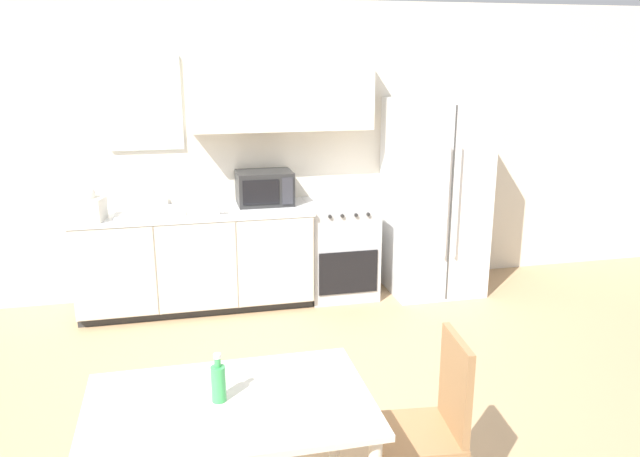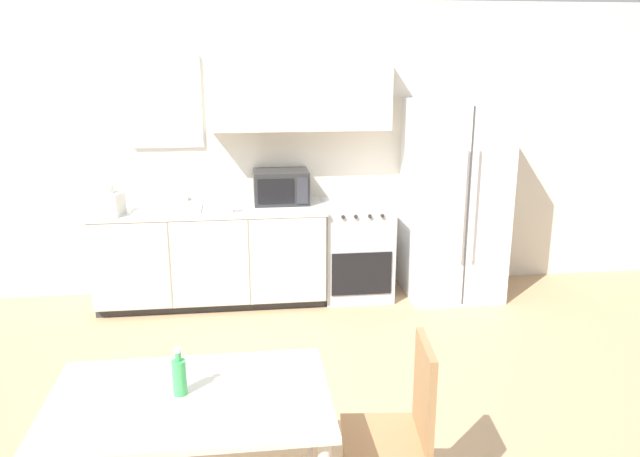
{
  "view_description": "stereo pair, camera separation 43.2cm",
  "coord_description": "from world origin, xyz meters",
  "px_view_note": "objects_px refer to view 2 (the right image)",
  "views": [
    {
      "loc": [
        -0.64,
        -3.5,
        2.2
      ],
      "look_at": [
        0.3,
        0.57,
        1.05
      ],
      "focal_mm": 35.0,
      "sensor_mm": 36.0,
      "label": 1
    },
    {
      "loc": [
        -0.22,
        -3.57,
        2.2
      ],
      "look_at": [
        0.3,
        0.57,
        1.05
      ],
      "focal_mm": 35.0,
      "sensor_mm": 36.0,
      "label": 2
    }
  ],
  "objects_px": {
    "microwave": "(281,187)",
    "coffee_mug": "(229,207)",
    "refrigerator": "(454,200)",
    "dining_table": "(191,418)",
    "oven_range": "(356,249)",
    "dining_chair_side": "(405,420)",
    "drink_bottle": "(179,376)"
  },
  "relations": [
    {
      "from": "refrigerator",
      "to": "coffee_mug",
      "type": "xyz_separation_m",
      "value": [
        -2.07,
        -0.16,
        0.03
      ]
    },
    {
      "from": "refrigerator",
      "to": "dining_table",
      "type": "relative_size",
      "value": 1.49
    },
    {
      "from": "oven_range",
      "to": "refrigerator",
      "type": "relative_size",
      "value": 0.49
    },
    {
      "from": "dining_table",
      "to": "drink_bottle",
      "type": "relative_size",
      "value": 5.57
    },
    {
      "from": "oven_range",
      "to": "coffee_mug",
      "type": "bearing_deg",
      "value": -169.18
    },
    {
      "from": "microwave",
      "to": "refrigerator",
      "type": "bearing_deg",
      "value": -5.62
    },
    {
      "from": "microwave",
      "to": "coffee_mug",
      "type": "bearing_deg",
      "value": -146.27
    },
    {
      "from": "dining_table",
      "to": "coffee_mug",
      "type": "bearing_deg",
      "value": 87.19
    },
    {
      "from": "refrigerator",
      "to": "drink_bottle",
      "type": "xyz_separation_m",
      "value": [
        -2.25,
        -2.95,
        -0.07
      ]
    },
    {
      "from": "dining_chair_side",
      "to": "refrigerator",
      "type": "bearing_deg",
      "value": -16.68
    },
    {
      "from": "microwave",
      "to": "drink_bottle",
      "type": "xyz_separation_m",
      "value": [
        -0.65,
        -3.1,
        -0.2
      ]
    },
    {
      "from": "dining_chair_side",
      "to": "drink_bottle",
      "type": "relative_size",
      "value": 4.2
    },
    {
      "from": "dining_chair_side",
      "to": "dining_table",
      "type": "bearing_deg",
      "value": 98.59
    },
    {
      "from": "dining_table",
      "to": "dining_chair_side",
      "type": "height_order",
      "value": "dining_chair_side"
    },
    {
      "from": "coffee_mug",
      "to": "dining_table",
      "type": "height_order",
      "value": "coffee_mug"
    },
    {
      "from": "coffee_mug",
      "to": "microwave",
      "type": "bearing_deg",
      "value": 33.73
    },
    {
      "from": "microwave",
      "to": "coffee_mug",
      "type": "relative_size",
      "value": 3.97
    },
    {
      "from": "oven_range",
      "to": "drink_bottle",
      "type": "height_order",
      "value": "drink_bottle"
    },
    {
      "from": "dining_table",
      "to": "drink_bottle",
      "type": "xyz_separation_m",
      "value": [
        -0.04,
        0.02,
        0.2
      ]
    },
    {
      "from": "drink_bottle",
      "to": "dining_table",
      "type": "bearing_deg",
      "value": -31.48
    },
    {
      "from": "oven_range",
      "to": "dining_chair_side",
      "type": "xyz_separation_m",
      "value": [
        -0.31,
        -2.99,
        0.09
      ]
    },
    {
      "from": "refrigerator",
      "to": "oven_range",
      "type": "bearing_deg",
      "value": 175.97
    },
    {
      "from": "oven_range",
      "to": "coffee_mug",
      "type": "relative_size",
      "value": 7.15
    },
    {
      "from": "oven_range",
      "to": "drink_bottle",
      "type": "distance_m",
      "value": 3.32
    },
    {
      "from": "dining_table",
      "to": "refrigerator",
      "type": "bearing_deg",
      "value": 53.39
    },
    {
      "from": "coffee_mug",
      "to": "dining_table",
      "type": "xyz_separation_m",
      "value": [
        -0.14,
        -2.81,
        -0.29
      ]
    },
    {
      "from": "coffee_mug",
      "to": "dining_chair_side",
      "type": "xyz_separation_m",
      "value": [
        0.86,
        -2.77,
        -0.41
      ]
    },
    {
      "from": "oven_range",
      "to": "microwave",
      "type": "xyz_separation_m",
      "value": [
        -0.69,
        0.09,
        0.6
      ]
    },
    {
      "from": "coffee_mug",
      "to": "drink_bottle",
      "type": "height_order",
      "value": "coffee_mug"
    },
    {
      "from": "oven_range",
      "to": "refrigerator",
      "type": "distance_m",
      "value": 1.02
    },
    {
      "from": "oven_range",
      "to": "dining_chair_side",
      "type": "bearing_deg",
      "value": -95.84
    },
    {
      "from": "oven_range",
      "to": "dining_chair_side",
      "type": "distance_m",
      "value": 3.0
    }
  ]
}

